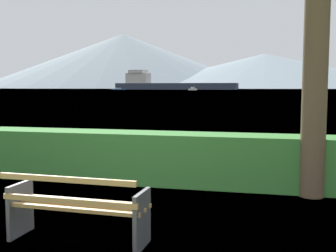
{
  "coord_description": "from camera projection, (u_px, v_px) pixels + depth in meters",
  "views": [
    {
      "loc": [
        2.2,
        -4.59,
        1.89
      ],
      "look_at": [
        0.0,
        4.74,
        0.98
      ],
      "focal_mm": 44.47,
      "sensor_mm": 36.0,
      "label": 1
    }
  ],
  "objects": [
    {
      "name": "ground_plane",
      "position": [
        80.0,
        241.0,
        5.13
      ],
      "size": [
        1400.0,
        1400.0,
        0.0
      ],
      "primitive_type": "plane",
      "color": "olive"
    },
    {
      "name": "hedge_row",
      "position": [
        151.0,
        157.0,
        8.21
      ],
      "size": [
        13.04,
        0.85,
        0.99
      ],
      "primitive_type": "cube",
      "color": "#387A33",
      "rests_on": "ground_plane"
    },
    {
      "name": "park_bench",
      "position": [
        77.0,
        208.0,
        5.03
      ],
      "size": [
        1.74,
        0.64,
        0.87
      ],
      "color": "tan",
      "rests_on": "ground_plane"
    },
    {
      "name": "water_surface",
      "position": [
        263.0,
        89.0,
        304.1
      ],
      "size": [
        620.0,
        620.0,
        0.0
      ],
      "primitive_type": "plane",
      "color": "#6B8EA3",
      "rests_on": "ground_plane"
    },
    {
      "name": "sailboat_mid",
      "position": [
        118.0,
        89.0,
        254.01
      ],
      "size": [
        8.43,
        6.65,
        1.24
      ],
      "color": "#335693",
      "rests_on": "water_surface"
    },
    {
      "name": "fishing_boat_near",
      "position": [
        193.0,
        89.0,
        218.7
      ],
      "size": [
        4.29,
        4.49,
        1.77
      ],
      "color": "silver",
      "rests_on": "water_surface"
    },
    {
      "name": "cargo_ship_large",
      "position": [
        166.0,
        84.0,
        272.27
      ],
      "size": [
        81.5,
        18.24,
        12.9
      ],
      "color": "#2D384C",
      "rests_on": "water_surface"
    },
    {
      "name": "distant_hills",
      "position": [
        243.0,
        62.0,
        557.77
      ],
      "size": [
        770.77,
        388.85,
        81.86
      ],
      "color": "gray",
      "rests_on": "ground_plane"
    }
  ]
}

